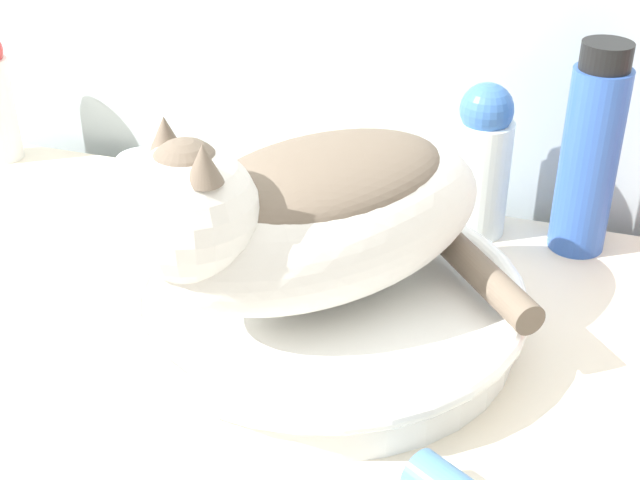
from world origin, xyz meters
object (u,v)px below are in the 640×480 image
cat (308,211)px  lotion_bottle_white (482,161)px  shampoo_bottle_tall (590,153)px  faucet (154,201)px

cat → lotion_bottle_white: bearing=-167.6°
lotion_bottle_white → shampoo_bottle_tall: size_ratio=0.76×
cat → shampoo_bottle_tall: size_ratio=1.61×
cat → lotion_bottle_white: size_ratio=2.12×
faucet → shampoo_bottle_tall: (0.41, 0.16, 0.04)m
cat → lotion_bottle_white: (0.11, 0.24, -0.04)m
shampoo_bottle_tall → faucet: bearing=-158.7°
cat → faucet: 0.22m
cat → shampoo_bottle_tall: 0.32m
faucet → lotion_bottle_white: 0.34m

